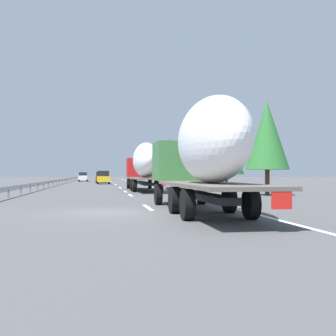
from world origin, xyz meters
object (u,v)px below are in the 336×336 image
object	(u,v)px
car_yellow_coupe	(103,177)
car_silver_hatch	(100,176)
car_red_compact	(101,177)
car_white_van	(83,177)
truck_trailing	(203,151)
truck_lead	(144,164)
road_sign	(149,170)

from	to	relation	value
car_yellow_coupe	car_silver_hatch	size ratio (longest dim) A/B	0.94
car_silver_hatch	car_red_compact	bearing A→B (deg)	-179.84
car_red_compact	car_white_van	bearing A→B (deg)	14.99
car_yellow_coupe	car_red_compact	size ratio (longest dim) A/B	0.91
truck_trailing	car_silver_hatch	xyz separation A→B (m)	(77.45, 3.87, -1.42)
truck_lead	car_silver_hatch	distance (m)	56.02
road_sign	truck_lead	bearing A→B (deg)	172.11
car_red_compact	car_yellow_coupe	bearing A→B (deg)	-177.55
car_silver_hatch	car_red_compact	size ratio (longest dim) A/B	0.97
truck_trailing	car_red_compact	bearing A→B (deg)	3.97
car_yellow_coupe	car_silver_hatch	world-z (taller)	car_silver_hatch
car_white_van	car_silver_hatch	bearing A→B (deg)	-19.20
car_silver_hatch	car_red_compact	distance (m)	22.60
truck_trailing	car_silver_hatch	world-z (taller)	truck_trailing
truck_trailing	truck_lead	bearing A→B (deg)	0.00
car_white_van	car_red_compact	distance (m)	13.33
truck_trailing	car_yellow_coupe	xyz separation A→B (m)	(46.50, 3.45, -1.43)
truck_trailing	road_sign	bearing A→B (deg)	-4.04
truck_lead	car_silver_hatch	xyz separation A→B (m)	(55.87, 3.87, -1.43)
car_yellow_coupe	car_white_van	bearing A→B (deg)	10.16
truck_trailing	car_yellow_coupe	bearing A→B (deg)	4.24
car_silver_hatch	truck_lead	bearing A→B (deg)	-176.04
truck_lead	car_yellow_coupe	size ratio (longest dim) A/B	3.31
truck_trailing	car_white_van	world-z (taller)	truck_trailing
car_yellow_coupe	road_sign	bearing A→B (deg)	-111.33
car_silver_hatch	truck_trailing	bearing A→B (deg)	-177.14
truck_lead	truck_trailing	distance (m)	21.58
car_red_compact	road_sign	bearing A→B (deg)	-147.66
car_red_compact	road_sign	xyz separation A→B (m)	(-10.91, -6.91, 1.18)
truck_trailing	car_silver_hatch	size ratio (longest dim) A/B	2.78
car_red_compact	truck_trailing	bearing A→B (deg)	-176.03
truck_lead	car_yellow_coupe	world-z (taller)	truck_lead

